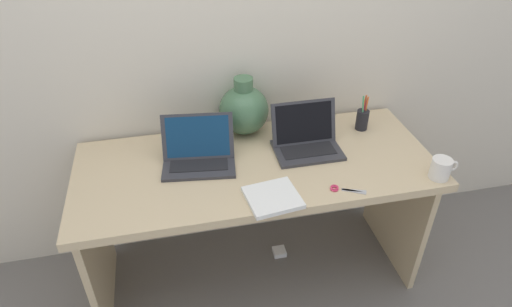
{
  "coord_description": "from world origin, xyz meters",
  "views": [
    {
      "loc": [
        -0.34,
        -1.55,
        1.9
      ],
      "look_at": [
        0.0,
        0.0,
        0.78
      ],
      "focal_mm": 30.83,
      "sensor_mm": 36.0,
      "label": 1
    }
  ],
  "objects_px": {
    "coffee_mug": "(441,168)",
    "power_brick": "(279,252)",
    "laptop_right": "(306,137)",
    "laptop_left": "(198,151)",
    "scissors": "(341,189)",
    "pen_cup": "(362,119)",
    "notebook_stack": "(273,197)",
    "green_vase": "(244,109)"
  },
  "relations": [
    {
      "from": "laptop_right",
      "to": "coffee_mug",
      "type": "height_order",
      "value": "laptop_right"
    },
    {
      "from": "green_vase",
      "to": "power_brick",
      "type": "xyz_separation_m",
      "value": [
        0.16,
        -0.18,
        -0.84
      ]
    },
    {
      "from": "coffee_mug",
      "to": "scissors",
      "type": "xyz_separation_m",
      "value": [
        -0.44,
        0.01,
        -0.04
      ]
    },
    {
      "from": "coffee_mug",
      "to": "power_brick",
      "type": "distance_m",
      "value": 1.03
    },
    {
      "from": "notebook_stack",
      "to": "scissors",
      "type": "height_order",
      "value": "notebook_stack"
    },
    {
      "from": "laptop_left",
      "to": "coffee_mug",
      "type": "relative_size",
      "value": 2.76
    },
    {
      "from": "notebook_stack",
      "to": "pen_cup",
      "type": "relative_size",
      "value": 1.11
    },
    {
      "from": "coffee_mug",
      "to": "pen_cup",
      "type": "relative_size",
      "value": 0.67
    },
    {
      "from": "laptop_left",
      "to": "scissors",
      "type": "distance_m",
      "value": 0.64
    },
    {
      "from": "green_vase",
      "to": "scissors",
      "type": "relative_size",
      "value": 2.01
    },
    {
      "from": "laptop_right",
      "to": "notebook_stack",
      "type": "xyz_separation_m",
      "value": [
        -0.24,
        -0.33,
        -0.05
      ]
    },
    {
      "from": "green_vase",
      "to": "power_brick",
      "type": "height_order",
      "value": "green_vase"
    },
    {
      "from": "laptop_left",
      "to": "laptop_right",
      "type": "height_order",
      "value": "laptop_right"
    },
    {
      "from": "laptop_left",
      "to": "coffee_mug",
      "type": "bearing_deg",
      "value": -18.66
    },
    {
      "from": "scissors",
      "to": "power_brick",
      "type": "distance_m",
      "value": 0.82
    },
    {
      "from": "green_vase",
      "to": "scissors",
      "type": "height_order",
      "value": "green_vase"
    },
    {
      "from": "coffee_mug",
      "to": "scissors",
      "type": "bearing_deg",
      "value": 178.81
    },
    {
      "from": "coffee_mug",
      "to": "scissors",
      "type": "height_order",
      "value": "coffee_mug"
    },
    {
      "from": "laptop_left",
      "to": "green_vase",
      "type": "bearing_deg",
      "value": 40.4
    },
    {
      "from": "laptop_right",
      "to": "power_brick",
      "type": "relative_size",
      "value": 4.37
    },
    {
      "from": "coffee_mug",
      "to": "scissors",
      "type": "relative_size",
      "value": 0.87
    },
    {
      "from": "power_brick",
      "to": "scissors",
      "type": "bearing_deg",
      "value": -67.14
    },
    {
      "from": "notebook_stack",
      "to": "pen_cup",
      "type": "height_order",
      "value": "pen_cup"
    },
    {
      "from": "green_vase",
      "to": "scissors",
      "type": "xyz_separation_m",
      "value": [
        0.3,
        -0.54,
        -0.12
      ]
    },
    {
      "from": "notebook_stack",
      "to": "coffee_mug",
      "type": "height_order",
      "value": "coffee_mug"
    },
    {
      "from": "notebook_stack",
      "to": "laptop_right",
      "type": "bearing_deg",
      "value": 53.86
    },
    {
      "from": "laptop_left",
      "to": "notebook_stack",
      "type": "relative_size",
      "value": 1.66
    },
    {
      "from": "green_vase",
      "to": "power_brick",
      "type": "relative_size",
      "value": 4.09
    },
    {
      "from": "laptop_left",
      "to": "coffee_mug",
      "type": "xyz_separation_m",
      "value": [
        0.99,
        -0.33,
        -0.01
      ]
    },
    {
      "from": "laptop_left",
      "to": "laptop_right",
      "type": "distance_m",
      "value": 0.5
    },
    {
      "from": "pen_cup",
      "to": "scissors",
      "type": "xyz_separation_m",
      "value": [
        -0.27,
        -0.43,
        -0.05
      ]
    },
    {
      "from": "green_vase",
      "to": "power_brick",
      "type": "bearing_deg",
      "value": -49.55
    },
    {
      "from": "coffee_mug",
      "to": "power_brick",
      "type": "height_order",
      "value": "coffee_mug"
    },
    {
      "from": "scissors",
      "to": "notebook_stack",
      "type": "bearing_deg",
      "value": 179.46
    },
    {
      "from": "scissors",
      "to": "green_vase",
      "type": "bearing_deg",
      "value": 119.6
    },
    {
      "from": "laptop_right",
      "to": "notebook_stack",
      "type": "height_order",
      "value": "laptop_right"
    },
    {
      "from": "notebook_stack",
      "to": "power_brick",
      "type": "height_order",
      "value": "notebook_stack"
    },
    {
      "from": "laptop_right",
      "to": "green_vase",
      "type": "bearing_deg",
      "value": 140.57
    },
    {
      "from": "laptop_right",
      "to": "coffee_mug",
      "type": "bearing_deg",
      "value": -34.52
    },
    {
      "from": "pen_cup",
      "to": "laptop_right",
      "type": "bearing_deg",
      "value": -162.53
    },
    {
      "from": "laptop_right",
      "to": "green_vase",
      "type": "height_order",
      "value": "green_vase"
    },
    {
      "from": "laptop_left",
      "to": "green_vase",
      "type": "relative_size",
      "value": 1.19
    }
  ]
}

